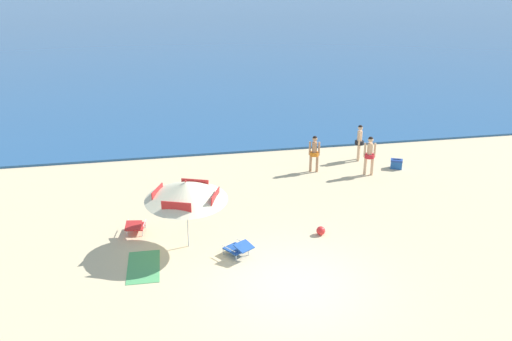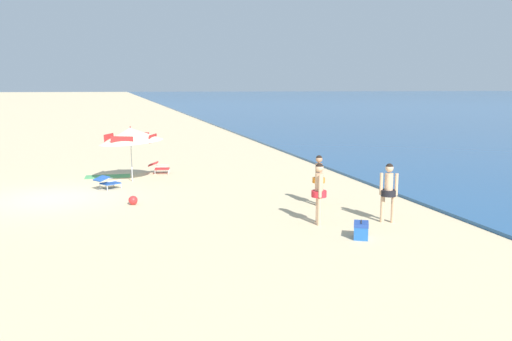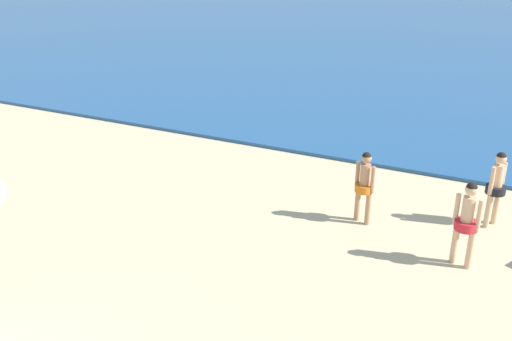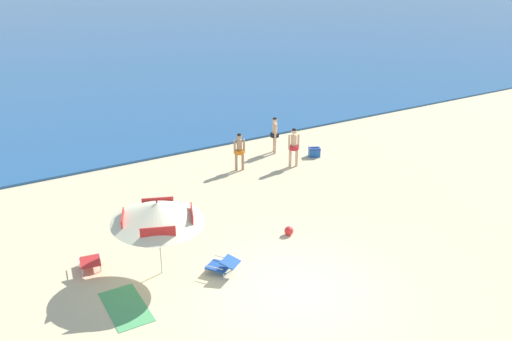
# 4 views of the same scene
# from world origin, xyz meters

# --- Properties ---
(ground_plane) EXTENTS (800.00, 800.00, 0.00)m
(ground_plane) POSITION_xyz_m (0.00, 0.00, 0.00)
(ground_plane) COLOR #D1BA8E
(beach_umbrella_striped_main) EXTENTS (2.51, 2.54, 2.20)m
(beach_umbrella_striped_main) POSITION_xyz_m (-2.57, 2.65, 1.83)
(beach_umbrella_striped_main) COLOR silver
(beach_umbrella_striped_main) RESTS_ON ground
(lounge_chair_under_umbrella) EXTENTS (0.90, 1.00, 0.50)m
(lounge_chair_under_umbrella) POSITION_xyz_m (-1.18, 1.73, 0.28)
(lounge_chair_under_umbrella) COLOR #1E4799
(lounge_chair_under_umbrella) RESTS_ON ground
(lounge_chair_beside_umbrella) EXTENTS (0.67, 0.95, 0.51)m
(lounge_chair_beside_umbrella) POSITION_xyz_m (-4.16, 3.82, 0.28)
(lounge_chair_beside_umbrella) COLOR red
(lounge_chair_beside_umbrella) RESTS_ON ground
(person_standing_near_shore) EXTENTS (0.44, 0.39, 1.58)m
(person_standing_near_shore) POSITION_xyz_m (3.20, 8.16, 0.91)
(person_standing_near_shore) COLOR tan
(person_standing_near_shore) RESTS_ON ground
(person_standing_beside) EXTENTS (0.48, 0.41, 1.66)m
(person_standing_beside) POSITION_xyz_m (5.31, 7.31, 0.96)
(person_standing_beside) COLOR #D8A87F
(person_standing_beside) RESTS_ON ground
(person_wading_in) EXTENTS (0.40, 0.44, 1.63)m
(person_wading_in) POSITION_xyz_m (5.65, 9.19, 0.94)
(person_wading_in) COLOR #D8A87F
(person_wading_in) RESTS_ON ground
(cooler_box) EXTENTS (0.60, 0.54, 0.43)m
(cooler_box) POSITION_xyz_m (6.83, 7.81, 0.20)
(cooler_box) COLOR #1E56A8
(cooler_box) RESTS_ON ground
(beach_ball) EXTENTS (0.28, 0.28, 0.28)m
(beach_ball) POSITION_xyz_m (1.63, 2.54, 0.14)
(beach_ball) COLOR red
(beach_ball) RESTS_ON ground
(beach_towel) EXTENTS (0.96, 1.83, 0.01)m
(beach_towel) POSITION_xyz_m (-3.93, 1.70, 0.01)
(beach_towel) COLOR #4C9E5B
(beach_towel) RESTS_ON ground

